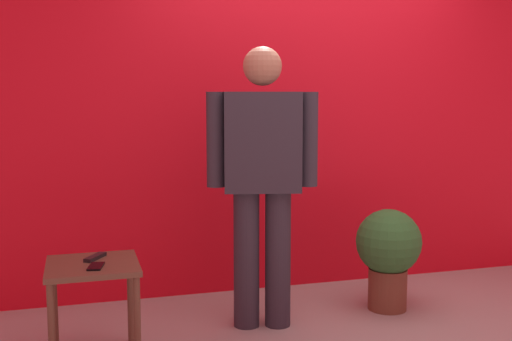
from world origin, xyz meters
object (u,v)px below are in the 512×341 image
(standing_person, at_px, (262,173))
(cell_phone, at_px, (96,266))
(tv_remote, at_px, (95,257))
(potted_plant, at_px, (388,250))
(side_table, at_px, (93,280))

(standing_person, height_order, cell_phone, standing_person)
(standing_person, distance_m, tv_remote, 1.11)
(standing_person, distance_m, potted_plant, 1.07)
(standing_person, bearing_deg, tv_remote, -170.02)
(cell_phone, bearing_deg, potted_plant, 23.98)
(cell_phone, bearing_deg, standing_person, 31.25)
(standing_person, bearing_deg, potted_plant, 3.29)
(side_table, xyz_separation_m, cell_phone, (0.02, -0.09, 0.10))
(standing_person, bearing_deg, side_table, -165.64)
(potted_plant, bearing_deg, standing_person, -176.71)
(tv_remote, xyz_separation_m, potted_plant, (1.92, 0.23, -0.15))
(cell_phone, xyz_separation_m, potted_plant, (1.92, 0.40, -0.15))
(side_table, bearing_deg, tv_remote, 78.93)
(side_table, xyz_separation_m, potted_plant, (1.93, 0.32, -0.05))
(cell_phone, distance_m, tv_remote, 0.17)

